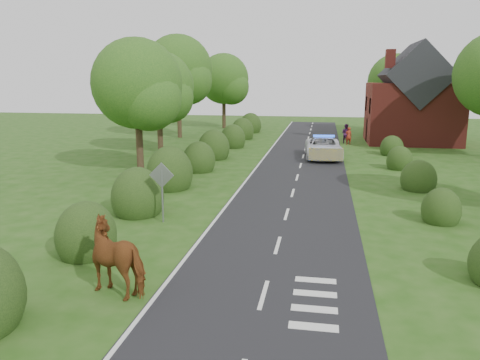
% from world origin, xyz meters
% --- Properties ---
extents(ground, '(120.00, 120.00, 0.00)m').
position_xyz_m(ground, '(0.00, 0.00, 0.00)').
color(ground, '#214E10').
extents(road, '(6.00, 70.00, 0.02)m').
position_xyz_m(road, '(0.00, 15.00, 0.01)').
color(road, black).
rests_on(road, ground).
extents(road_markings, '(4.96, 70.00, 0.01)m').
position_xyz_m(road_markings, '(-1.60, 12.93, 0.03)').
color(road_markings, white).
rests_on(road_markings, road).
extents(hedgerow_left, '(2.75, 50.41, 3.00)m').
position_xyz_m(hedgerow_left, '(-6.51, 11.69, 0.75)').
color(hedgerow_left, '#1A3213').
rests_on(hedgerow_left, ground).
extents(hedgerow_right, '(2.10, 45.78, 2.10)m').
position_xyz_m(hedgerow_right, '(6.60, 11.21, 0.55)').
color(hedgerow_right, '#1A3213').
rests_on(hedgerow_right, ground).
extents(tree_left_a, '(5.74, 5.60, 8.38)m').
position_xyz_m(tree_left_a, '(-9.75, 11.86, 5.34)').
color(tree_left_a, '#332316').
rests_on(tree_left_a, ground).
extents(tree_left_b, '(5.74, 5.60, 8.07)m').
position_xyz_m(tree_left_b, '(-11.25, 19.86, 5.04)').
color(tree_left_b, '#332316').
rests_on(tree_left_b, ground).
extents(tree_left_c, '(6.97, 6.80, 10.22)m').
position_xyz_m(tree_left_c, '(-12.70, 29.83, 6.53)').
color(tree_left_c, '#332316').
rests_on(tree_left_c, ground).
extents(tree_left_d, '(6.15, 6.00, 8.89)m').
position_xyz_m(tree_left_d, '(-10.23, 39.85, 5.64)').
color(tree_left_d, '#332316').
rests_on(tree_left_d, ground).
extents(tree_right_c, '(6.15, 6.00, 8.58)m').
position_xyz_m(tree_right_c, '(9.27, 37.85, 5.34)').
color(tree_right_c, '#332316').
rests_on(tree_right_c, ground).
extents(road_sign, '(1.06, 0.08, 2.53)m').
position_xyz_m(road_sign, '(-5.00, 2.00, 1.65)').
color(road_sign, gray).
rests_on(road_sign, ground).
extents(house, '(8.00, 7.40, 9.17)m').
position_xyz_m(house, '(9.49, 30.00, 3.79)').
color(house, maroon).
rests_on(house, ground).
extents(cow, '(2.71, 1.93, 1.73)m').
position_xyz_m(cow, '(-3.98, -4.37, 0.87)').
color(cow, '#5D2E0E').
rests_on(cow, ground).
extents(police_van, '(2.99, 5.93, 1.74)m').
position_xyz_m(police_van, '(1.52, 19.66, 0.80)').
color(police_van, silver).
rests_on(police_van, ground).
extents(pedestrian_red, '(0.66, 0.53, 1.59)m').
position_xyz_m(pedestrian_red, '(3.74, 27.61, 0.79)').
color(pedestrian_red, '#A12D1B').
rests_on(pedestrian_red, ground).
extents(pedestrian_purple, '(1.11, 1.08, 1.80)m').
position_xyz_m(pedestrian_purple, '(3.53, 28.49, 0.90)').
color(pedestrian_purple, '#4F1F54').
rests_on(pedestrian_purple, ground).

